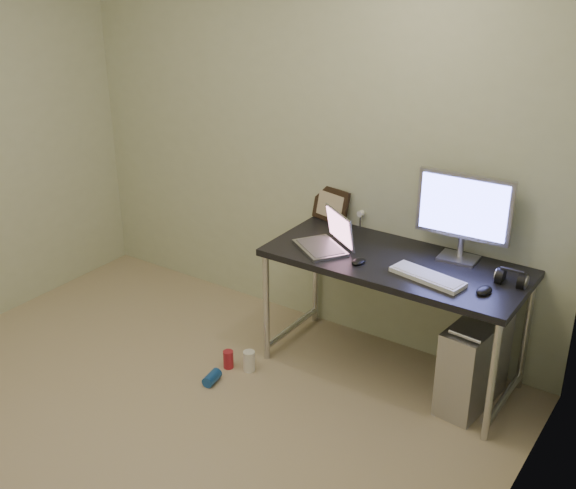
{
  "coord_description": "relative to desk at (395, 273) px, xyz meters",
  "views": [
    {
      "loc": [
        2.36,
        -1.98,
        2.48
      ],
      "look_at": [
        0.31,
        1.08,
        0.85
      ],
      "focal_mm": 45.0,
      "sensor_mm": 36.0,
      "label": 1
    }
  ],
  "objects": [
    {
      "name": "can_red",
      "position": [
        -0.84,
        -0.5,
        -0.61
      ],
      "size": [
        0.08,
        0.08,
        0.11
      ],
      "primitive_type": "cylinder",
      "rotation": [
        0.0,
        0.0,
        0.32
      ],
      "color": "#AF2030",
      "rests_on": "ground"
    },
    {
      "name": "keyboard",
      "position": [
        0.25,
        -0.13,
        0.1
      ],
      "size": [
        0.43,
        0.21,
        0.03
      ],
      "primitive_type": "cube",
      "rotation": [
        0.0,
        0.0,
        -0.19
      ],
      "color": "white",
      "rests_on": "desk"
    },
    {
      "name": "mouse_left",
      "position": [
        -0.15,
        -0.16,
        0.1
      ],
      "size": [
        0.07,
        0.11,
        0.03
      ],
      "primitive_type": "ellipsoid",
      "rotation": [
        0.0,
        0.0,
        -0.1
      ],
      "color": "black",
      "rests_on": "desk"
    },
    {
      "name": "wall_back",
      "position": [
        -0.81,
        0.32,
        0.58
      ],
      "size": [
        3.5,
        0.02,
        2.5
      ],
      "primitive_type": "cube",
      "color": "beige",
      "rests_on": "ground"
    },
    {
      "name": "cable_b",
      "position": [
        0.56,
        0.25,
        -0.29
      ],
      "size": [
        0.02,
        0.11,
        0.71
      ],
      "primitive_type": "cylinder",
      "rotation": [
        0.14,
        0.0,
        0.09
      ],
      "color": "black",
      "rests_on": "ground"
    },
    {
      "name": "tower_computer",
      "position": [
        0.52,
        -0.02,
        -0.41
      ],
      "size": [
        0.27,
        0.51,
        0.54
      ],
      "rotation": [
        0.0,
        0.0,
        -0.11
      ],
      "color": "#AFB0B4",
      "rests_on": "ground"
    },
    {
      "name": "picture_frame",
      "position": [
        -0.61,
        0.3,
        0.19
      ],
      "size": [
        0.28,
        0.14,
        0.22
      ],
      "primitive_type": "cube",
      "rotation": [
        -0.21,
        0.0,
        -0.23
      ],
      "color": "black",
      "rests_on": "desk"
    },
    {
      "name": "floor",
      "position": [
        -0.81,
        -1.43,
        -0.67
      ],
      "size": [
        3.5,
        3.5,
        0.0
      ],
      "primitive_type": "plane",
      "color": "tan",
      "rests_on": "ground"
    },
    {
      "name": "mouse_right",
      "position": [
        0.55,
        -0.11,
        0.1
      ],
      "size": [
        0.09,
        0.12,
        0.04
      ],
      "primitive_type": "ellipsoid",
      "rotation": [
        0.0,
        0.0,
        -0.12
      ],
      "color": "black",
      "rests_on": "desk"
    },
    {
      "name": "can_blue",
      "position": [
        -0.82,
        -0.69,
        -0.63
      ],
      "size": [
        0.09,
        0.13,
        0.07
      ],
      "primitive_type": "cylinder",
      "rotation": [
        1.57,
        0.0,
        0.15
      ],
      "color": "#194CA0",
      "rests_on": "ground"
    },
    {
      "name": "cable_a",
      "position": [
        0.47,
        0.27,
        -0.27
      ],
      "size": [
        0.01,
        0.16,
        0.69
      ],
      "primitive_type": "cylinder",
      "rotation": [
        0.21,
        0.0,
        0.0
      ],
      "color": "black",
      "rests_on": "ground"
    },
    {
      "name": "can_white",
      "position": [
        -0.71,
        -0.46,
        -0.6
      ],
      "size": [
        0.09,
        0.09,
        0.13
      ],
      "primitive_type": "cylinder",
      "rotation": [
        0.0,
        0.0,
        -0.28
      ],
      "color": "white",
      "rests_on": "ground"
    },
    {
      "name": "desk",
      "position": [
        0.0,
        0.0,
        0.0
      ],
      "size": [
        1.49,
        0.65,
        0.75
      ],
      "color": "black",
      "rests_on": "ground"
    },
    {
      "name": "laptop",
      "position": [
        -0.41,
        -0.07,
        0.14
      ],
      "size": [
        0.41,
        0.39,
        0.22
      ],
      "rotation": [
        0.0,
        0.0,
        -0.59
      ],
      "color": "#A3A2A8",
      "rests_on": "desk"
    },
    {
      "name": "wall_right",
      "position": [
        0.94,
        -1.43,
        0.58
      ],
      "size": [
        0.02,
        3.5,
        2.5
      ],
      "primitive_type": "cube",
      "color": "beige",
      "rests_on": "ground"
    },
    {
      "name": "headphones",
      "position": [
        0.64,
        0.07,
        0.11
      ],
      "size": [
        0.16,
        0.1,
        0.11
      ],
      "rotation": [
        0.0,
        0.0,
        0.03
      ],
      "color": "black",
      "rests_on": "desk"
    },
    {
      "name": "monitor",
      "position": [
        0.29,
        0.21,
        0.38
      ],
      "size": [
        0.54,
        0.17,
        0.5
      ],
      "rotation": [
        0.0,
        0.0,
        0.05
      ],
      "color": "#A3A2A8",
      "rests_on": "desk"
    },
    {
      "name": "webcam",
      "position": [
        -0.39,
        0.29,
        0.17
      ],
      "size": [
        0.04,
        0.04,
        0.12
      ],
      "rotation": [
        0.0,
        0.0,
        -0.19
      ],
      "color": "silver",
      "rests_on": "desk"
    }
  ]
}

